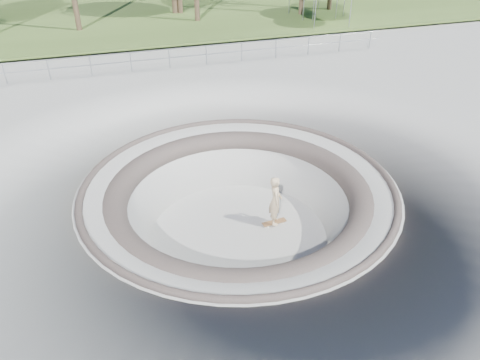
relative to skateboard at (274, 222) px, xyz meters
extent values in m
plane|color=#A3A29E|center=(-1.35, -0.05, 1.83)|extent=(180.00, 180.00, 0.00)
torus|color=#A3A29E|center=(-1.35, -0.05, -0.17)|extent=(14.00, 14.00, 4.00)
cylinder|color=#A3A29E|center=(-1.35, -0.05, -0.12)|extent=(6.60, 6.60, 0.10)
torus|color=#544943|center=(-1.35, -0.05, 1.81)|extent=(10.24, 10.24, 0.24)
torus|color=#544943|center=(-1.35, -0.05, 1.38)|extent=(8.91, 8.91, 0.81)
ellipsoid|color=olive|center=(6.65, 59.95, -6.04)|extent=(61.60, 44.00, 28.60)
cylinder|color=#909498|center=(-1.35, 11.95, 3.00)|extent=(25.00, 0.05, 0.05)
cylinder|color=#909498|center=(-1.35, 11.95, 2.55)|extent=(25.00, 0.05, 0.05)
cube|color=brown|center=(0.00, 0.00, 0.01)|extent=(0.90, 0.32, 0.02)
cylinder|color=#A8A8AD|center=(0.00, 0.00, -0.03)|extent=(0.05, 0.19, 0.04)
cylinder|color=#A8A8AD|center=(0.00, 0.00, -0.03)|extent=(0.05, 0.19, 0.04)
cylinder|color=white|center=(0.00, 0.00, -0.04)|extent=(0.07, 0.04, 0.07)
cylinder|color=white|center=(0.00, 0.00, -0.04)|extent=(0.07, 0.04, 0.07)
cylinder|color=white|center=(0.00, 0.00, -0.04)|extent=(0.07, 0.04, 0.07)
cylinder|color=white|center=(0.00, 0.00, -0.04)|extent=(0.07, 0.04, 0.07)
imported|color=#D9BB8D|center=(0.00, 0.00, 0.93)|extent=(0.60, 0.76, 1.83)
cylinder|color=#909498|center=(9.50, 16.70, 3.08)|extent=(0.06, 0.06, 1.95)
cylinder|color=#909498|center=(11.99, 16.70, 3.08)|extent=(0.06, 0.06, 1.95)
cylinder|color=#909498|center=(9.50, 19.19, 3.08)|extent=(0.06, 0.06, 1.95)
cylinder|color=#909498|center=(11.99, 19.19, 3.08)|extent=(0.06, 0.06, 1.95)
cylinder|color=#909498|center=(9.85, 19.18, 3.23)|extent=(0.06, 0.06, 2.25)
cylinder|color=#909498|center=(12.72, 19.18, 3.23)|extent=(0.06, 0.06, 2.25)
camera|label=1|loc=(-5.21, -12.28, 9.94)|focal=35.00mm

